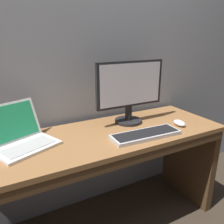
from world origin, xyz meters
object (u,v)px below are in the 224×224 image
at_px(external_monitor, 130,90).
at_px(wired_keyboard, 146,135).
at_px(computer_mouse, 179,123).
at_px(laptop_white, 22,139).

relative_size(external_monitor, wired_keyboard, 1.13).
bearing_deg(computer_mouse, wired_keyboard, -166.72).
height_order(external_monitor, computer_mouse, external_monitor).
xyz_separation_m(laptop_white, external_monitor, (0.73, 0.03, 0.19)).
distance_m(laptop_white, computer_mouse, 1.03).
bearing_deg(wired_keyboard, computer_mouse, 7.05).
bearing_deg(laptop_white, computer_mouse, -10.08).
bearing_deg(wired_keyboard, external_monitor, 81.64).
bearing_deg(laptop_white, wired_keyboard, -17.53).
bearing_deg(external_monitor, computer_mouse, -37.11).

